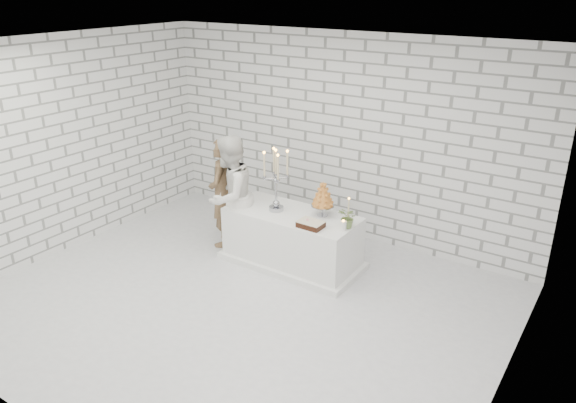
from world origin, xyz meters
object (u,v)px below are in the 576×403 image
object	(u,v)px
candelabra	(276,180)
croquembouche	(323,199)
cake_table	(292,238)
bride	(230,196)
groom	(222,193)

from	to	relation	value
candelabra	croquembouche	distance (m)	0.67
croquembouche	cake_table	bearing A→B (deg)	-157.96
cake_table	bride	bearing A→B (deg)	-167.80
cake_table	croquembouche	bearing A→B (deg)	22.04
bride	croquembouche	xyz separation A→B (m)	(1.28, 0.35, 0.13)
cake_table	croquembouche	xyz separation A→B (m)	(0.38, 0.15, 0.62)
cake_table	candelabra	xyz separation A→B (m)	(-0.23, -0.04, 0.81)
candelabra	groom	bearing A→B (deg)	179.96
cake_table	bride	world-z (taller)	bride
cake_table	croquembouche	world-z (taller)	croquembouche
groom	croquembouche	xyz separation A→B (m)	(1.55, 0.19, 0.19)
bride	groom	bearing A→B (deg)	-125.93
groom	bride	bearing A→B (deg)	36.46
candelabra	croquembouche	xyz separation A→B (m)	(0.61, 0.19, -0.19)
cake_table	groom	xyz separation A→B (m)	(-1.18, -0.04, 0.43)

